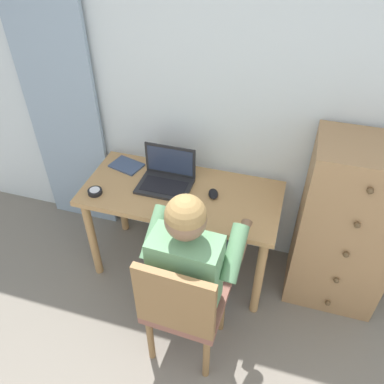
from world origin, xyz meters
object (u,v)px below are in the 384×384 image
object	(u,v)px
computer_mouse	(213,194)
desk_clock	(95,192)
person_seated	(193,258)
dresser	(346,228)
notebook_pad	(127,165)
laptop	(167,177)
desk	(182,204)
chair	(182,305)

from	to	relation	value
computer_mouse	desk_clock	size ratio (longest dim) A/B	1.11
person_seated	computer_mouse	size ratio (longest dim) A/B	11.90
computer_mouse	dresser	bearing A→B (deg)	-13.61
dresser	person_seated	bearing A→B (deg)	-145.31
person_seated	desk_clock	size ratio (longest dim) A/B	13.22
dresser	notebook_pad	world-z (taller)	dresser
person_seated	computer_mouse	xyz separation A→B (m)	(-0.01, 0.49, 0.06)
laptop	desk	bearing A→B (deg)	-24.27
chair	desk_clock	bearing A→B (deg)	146.55
computer_mouse	desk_clock	distance (m)	0.75
desk	desk_clock	bearing A→B (deg)	-161.53
dresser	computer_mouse	xyz separation A→B (m)	(-0.83, -0.07, 0.13)
dresser	chair	distance (m)	1.12
computer_mouse	notebook_pad	xyz separation A→B (m)	(-0.65, 0.14, -0.01)
dresser	person_seated	size ratio (longest dim) A/B	1.00
desk	computer_mouse	size ratio (longest dim) A/B	12.64
notebook_pad	person_seated	bearing A→B (deg)	-28.15
computer_mouse	person_seated	bearing A→B (deg)	-107.15
desk	chair	xyz separation A→B (m)	(0.21, -0.65, -0.12)
person_seated	laptop	size ratio (longest dim) A/B	3.49
dresser	laptop	distance (m)	1.16
person_seated	laptop	bearing A→B (deg)	122.51
chair	desk_clock	world-z (taller)	chair
desk_clock	person_seated	bearing A→B (deg)	-22.14
dresser	desk	bearing A→B (deg)	-174.93
desk	dresser	size ratio (longest dim) A/B	1.06
dresser	computer_mouse	bearing A→B (deg)	-174.87
notebook_pad	desk	bearing A→B (deg)	-3.87
chair	person_seated	world-z (taller)	person_seated
desk	dresser	bearing A→B (deg)	5.07
notebook_pad	laptop	bearing A→B (deg)	-1.93
chair	computer_mouse	world-z (taller)	chair
desk	dresser	world-z (taller)	dresser
dresser	desk_clock	xyz separation A→B (m)	(-1.55, -0.26, 0.13)
dresser	notebook_pad	bearing A→B (deg)	177.59
person_seated	notebook_pad	size ratio (longest dim) A/B	5.66
desk	laptop	size ratio (longest dim) A/B	3.71
person_seated	notebook_pad	xyz separation A→B (m)	(-0.67, 0.63, 0.05)
desk	chair	distance (m)	0.70
desk	laptop	distance (m)	0.20
person_seated	computer_mouse	bearing A→B (deg)	91.59
dresser	computer_mouse	distance (m)	0.84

